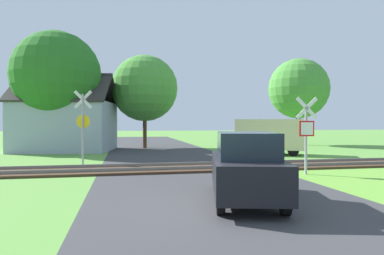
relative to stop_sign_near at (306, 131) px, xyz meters
name	(u,v)px	position (x,y,z in m)	size (l,w,h in m)	color
ground_plane	(236,207)	(-4.36, -4.40, -1.71)	(160.00, 160.00, 0.00)	#5B933D
road_asphalt	(214,191)	(-4.36, -2.40, -1.71)	(7.29, 80.00, 0.01)	#38383A
rail_track	(185,168)	(-4.36, 2.42, -1.65)	(60.00, 2.60, 0.22)	#422D1E
stop_sign_near	(306,131)	(0.00, 0.00, 0.00)	(0.88, 0.17, 3.03)	#9E9EA5
crossing_sign_far	(83,122)	(-8.87, 4.65, 0.35)	(0.86, 0.22, 3.56)	#9E9EA5
house	(67,124)	(-11.02, 13.86, 0.21)	(7.45, 6.86, 5.62)	#99A3B7
tree_far	(299,89)	(8.63, 16.38, 3.41)	(5.43, 5.43, 7.84)	#513823
tree_left	(56,75)	(-11.51, 12.78, 3.60)	(6.02, 6.02, 8.33)	#513823
tree_center	(145,88)	(-5.32, 15.23, 3.05)	(5.25, 5.25, 7.39)	#513823
mail_truck	(267,135)	(2.00, 8.25, -0.47)	(5.21, 3.88, 2.24)	beige
parked_car	(246,167)	(-3.92, -3.87, -0.82)	(2.54, 4.27, 1.78)	black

